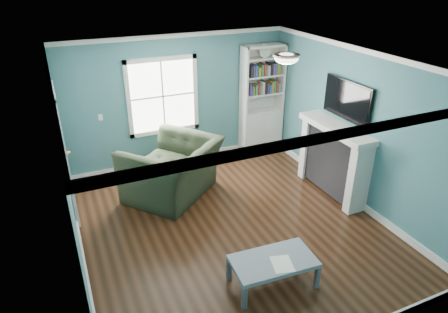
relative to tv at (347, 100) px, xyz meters
name	(u,v)px	position (x,y,z in m)	size (l,w,h in m)	color
floor	(230,225)	(-2.20, -0.20, -1.72)	(5.00, 5.00, 0.00)	black
room_walls	(231,133)	(-2.20, -0.20, -0.14)	(5.00, 5.00, 5.00)	#3A6F80
trim	(231,155)	(-2.20, -0.20, -0.49)	(4.50, 5.00, 2.60)	white
window	(163,96)	(-2.50, 2.29, -0.27)	(1.40, 0.06, 1.50)	white
bookshelf	(261,110)	(-0.43, 2.10, -0.80)	(0.90, 0.35, 2.31)	silver
fireplace	(333,160)	(-0.12, 0.00, -1.09)	(0.44, 1.58, 1.30)	black
tv	(347,100)	(0.00, 0.00, 0.00)	(0.06, 1.10, 0.65)	black
door	(65,154)	(-4.42, 1.20, -0.65)	(0.12, 0.98, 2.17)	silver
ceiling_fixture	(286,58)	(-1.30, -0.10, 0.82)	(0.38, 0.38, 0.15)	white
light_switch	(100,117)	(-3.70, 2.28, -0.52)	(0.08, 0.01, 0.12)	white
recliner	(172,161)	(-2.74, 1.07, -1.06)	(1.52, 0.99, 1.33)	black
coffee_table	(273,263)	(-2.24, -1.58, -1.39)	(1.10, 0.65, 0.39)	#4E555E
paper_sheet	(282,264)	(-2.18, -1.70, -1.34)	(0.25, 0.32, 0.00)	white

